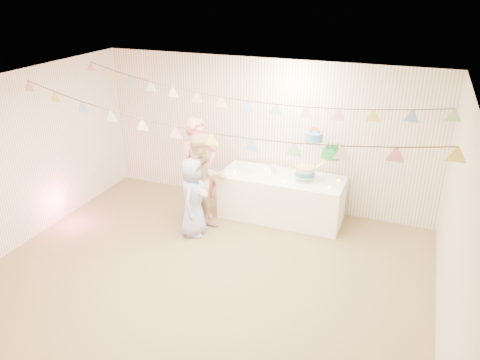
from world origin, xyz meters
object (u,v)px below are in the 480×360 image
(cake_stand, at_px, (317,157))
(person_adult_b, at_px, (204,184))
(person_child, at_px, (193,197))
(table, at_px, (282,197))
(person_adult_a, at_px, (199,171))

(cake_stand, xyz_separation_m, person_adult_b, (-1.59, -0.90, -0.35))
(person_adult_b, xyz_separation_m, person_child, (-0.11, -0.17, -0.18))
(table, bearing_deg, cake_stand, 5.19)
(cake_stand, bearing_deg, person_child, -147.68)
(person_adult_b, bearing_deg, cake_stand, -21.72)
(cake_stand, bearing_deg, table, -174.81)
(table, height_order, person_child, person_child)
(table, height_order, person_adult_a, person_adult_a)
(person_adult_b, distance_m, person_child, 0.27)
(person_adult_a, bearing_deg, cake_stand, -35.11)
(table, xyz_separation_m, cake_stand, (0.55, 0.05, 0.79))
(person_adult_a, bearing_deg, person_adult_b, -106.54)
(person_adult_a, xyz_separation_m, person_adult_b, (0.23, -0.31, -0.07))
(person_adult_b, bearing_deg, person_adult_a, 75.39)
(table, relative_size, cake_stand, 2.44)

